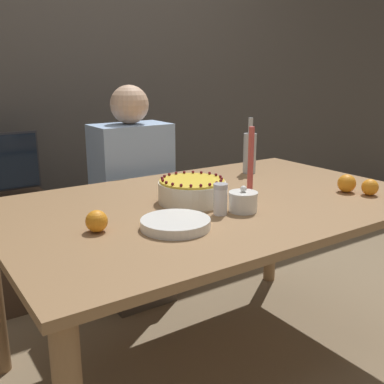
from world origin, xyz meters
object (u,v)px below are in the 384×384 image
bottle (250,152)px  person_man_blue_shirt (133,211)px  sugar_bowl (243,201)px  candle (250,169)px  cake (192,191)px  sugar_shaker (220,199)px

bottle → person_man_blue_shirt: (-0.45, 0.43, -0.34)m
sugar_bowl → candle: bearing=41.7°
sugar_bowl → candle: (0.15, 0.13, 0.08)m
candle → person_man_blue_shirt: person_man_blue_shirt is taller
cake → sugar_shaker: bearing=-91.3°
sugar_bowl → sugar_shaker: sugar_shaker is taller
cake → sugar_shaker: (-0.00, -0.19, 0.01)m
cake → candle: size_ratio=0.92×
bottle → person_man_blue_shirt: 0.71m
sugar_bowl → bottle: size_ratio=0.39×
sugar_shaker → bottle: bearing=40.6°
bottle → person_man_blue_shirt: size_ratio=0.24×
cake → sugar_bowl: bearing=-67.0°
candle → bottle: candle is taller
cake → bottle: (0.54, 0.28, 0.06)m
candle → person_man_blue_shirt: 0.87m
sugar_bowl → candle: 0.21m
candle → bottle: size_ratio=1.03×
sugar_shaker → candle: size_ratio=0.39×
candle → cake: bearing=162.0°
candle → bottle: (0.30, 0.35, -0.01)m
sugar_bowl → sugar_shaker: (-0.09, 0.02, 0.02)m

